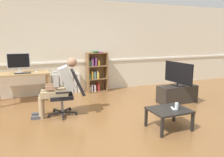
# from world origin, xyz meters

# --- Properties ---
(ground_plane) EXTENTS (18.00, 18.00, 0.00)m
(ground_plane) POSITION_xyz_m (0.00, 0.00, 0.00)
(ground_plane) COLOR brown
(back_wall) EXTENTS (12.00, 0.13, 2.70)m
(back_wall) POSITION_xyz_m (0.00, 2.65, 1.35)
(back_wall) COLOR beige
(back_wall) RESTS_ON ground_plane
(computer_desk) EXTENTS (1.29, 0.66, 0.76)m
(computer_desk) POSITION_xyz_m (-1.76, 2.15, 0.65)
(computer_desk) COLOR tan
(computer_desk) RESTS_ON ground_plane
(imac_monitor) EXTENTS (0.55, 0.14, 0.49)m
(imac_monitor) POSITION_xyz_m (-1.83, 2.23, 1.04)
(imac_monitor) COLOR silver
(imac_monitor) RESTS_ON computer_desk
(keyboard) EXTENTS (0.38, 0.12, 0.02)m
(keyboard) POSITION_xyz_m (-1.75, 2.01, 0.77)
(keyboard) COLOR black
(keyboard) RESTS_ON computer_desk
(computer_mouse) EXTENTS (0.06, 0.10, 0.03)m
(computer_mouse) POSITION_xyz_m (-1.43, 2.03, 0.77)
(computer_mouse) COLOR white
(computer_mouse) RESTS_ON computer_desk
(bookshelf) EXTENTS (0.61, 0.29, 1.24)m
(bookshelf) POSITION_xyz_m (0.27, 2.44, 0.57)
(bookshelf) COLOR brown
(bookshelf) RESTS_ON ground_plane
(radiator) EXTENTS (0.90, 0.08, 0.58)m
(radiator) POSITION_xyz_m (-0.65, 2.54, 0.29)
(radiator) COLOR white
(radiator) RESTS_ON ground_plane
(office_chair) EXTENTS (0.83, 0.62, 0.97)m
(office_chair) POSITION_xyz_m (-0.87, 0.77, 0.52)
(office_chair) COLOR black
(office_chair) RESTS_ON ground_plane
(person_seated) EXTENTS (0.98, 0.43, 1.23)m
(person_seated) POSITION_xyz_m (-1.05, 0.80, 0.65)
(person_seated) COLOR tan
(person_seated) RESTS_ON ground_plane
(tv_stand) EXTENTS (0.99, 0.42, 0.43)m
(tv_stand) POSITION_xyz_m (1.84, 0.62, 0.22)
(tv_stand) COLOR #2D2823
(tv_stand) RESTS_ON ground_plane
(tv_screen) EXTENTS (0.22, 0.93, 0.59)m
(tv_screen) POSITION_xyz_m (1.84, 0.62, 0.74)
(tv_screen) COLOR black
(tv_screen) RESTS_ON tv_stand
(coffee_table) EXTENTS (0.70, 0.57, 0.37)m
(coffee_table) POSITION_xyz_m (0.65, -0.64, 0.32)
(coffee_table) COLOR black
(coffee_table) RESTS_ON ground_plane
(drinking_glass) EXTENTS (0.07, 0.07, 0.13)m
(drinking_glass) POSITION_xyz_m (0.75, -0.71, 0.44)
(drinking_glass) COLOR silver
(drinking_glass) RESTS_ON coffee_table
(spare_remote) EXTENTS (0.09, 0.15, 0.02)m
(spare_remote) POSITION_xyz_m (0.71, -0.66, 0.38)
(spare_remote) COLOR white
(spare_remote) RESTS_ON coffee_table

